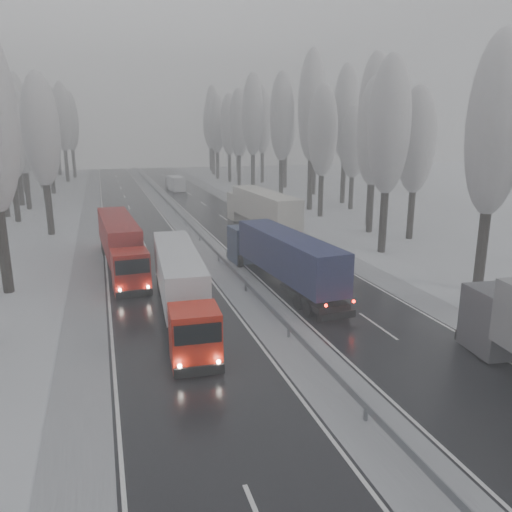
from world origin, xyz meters
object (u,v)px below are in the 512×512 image
truck_blue_box (281,254)px  truck_red_white (180,280)px  truck_cream_box (261,208)px  truck_red_red (120,240)px  box_truck_distant (175,183)px

truck_blue_box → truck_red_white: truck_blue_box is taller
truck_cream_box → truck_red_white: 25.13m
truck_blue_box → truck_cream_box: 19.12m
truck_red_red → box_truck_distant: bearing=73.7°
truck_blue_box → box_truck_distant: 56.18m
box_truck_distant → truck_red_red: 49.55m
truck_red_white → box_truck_distant: bearing=85.3°
truck_blue_box → box_truck_distant: (1.04, 56.16, -0.93)m
truck_cream_box → truck_red_white: (-11.98, -22.08, -0.37)m
truck_cream_box → truck_red_red: 18.26m
truck_cream_box → truck_red_white: truck_cream_box is taller
truck_cream_box → truck_red_red: truck_cream_box is taller
box_truck_distant → truck_cream_box: bearing=-89.2°
truck_cream_box → box_truck_distant: bearing=92.6°
truck_blue_box → truck_red_white: size_ratio=1.06×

